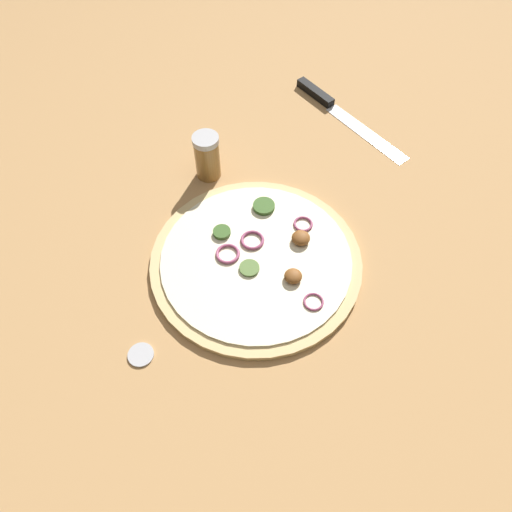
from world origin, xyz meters
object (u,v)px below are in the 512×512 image
Objects in this scene: knife at (330,105)px; spice_jar at (207,156)px; loose_cap at (141,354)px; pizza at (257,260)px.

spice_jar is at bearing -89.43° from knife.
loose_cap is at bearing 127.02° from spice_jar.
spice_jar reaches higher than pizza.
loose_cap is at bearing -68.16° from knife.
spice_jar reaches higher than loose_cap.
knife is at bearing -61.99° from pizza.
spice_jar is at bearing -16.68° from pizza.
pizza is 0.46m from knife.
knife is (0.22, -0.41, -0.00)m from pizza.
knife is 0.70m from loose_cap.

